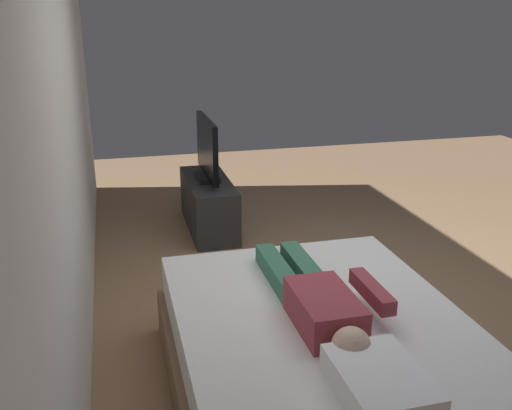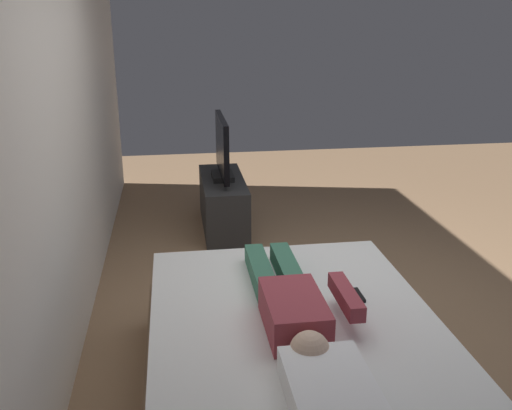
{
  "view_description": "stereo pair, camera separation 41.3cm",
  "coord_description": "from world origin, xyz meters",
  "px_view_note": "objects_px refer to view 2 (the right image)",
  "views": [
    {
      "loc": [
        -3.23,
        1.45,
        2.04
      ],
      "look_at": [
        0.56,
        0.47,
        0.69
      ],
      "focal_mm": 39.95,
      "sensor_mm": 36.0,
      "label": 1
    },
    {
      "loc": [
        -3.31,
        1.04,
        2.04
      ],
      "look_at": [
        0.56,
        0.47,
        0.69
      ],
      "focal_mm": 39.95,
      "sensor_mm": 36.0,
      "label": 2
    }
  ],
  "objects_px": {
    "person": "(291,302)",
    "tv": "(222,150)",
    "tv_stand": "(223,203)",
    "pillow": "(330,389)",
    "remote": "(358,295)",
    "bed": "(294,365)"
  },
  "relations": [
    {
      "from": "pillow",
      "to": "remote",
      "type": "relative_size",
      "value": 3.2
    },
    {
      "from": "person",
      "to": "tv_stand",
      "type": "xyz_separation_m",
      "value": [
        2.7,
        0.11,
        -0.37
      ]
    },
    {
      "from": "pillow",
      "to": "tv_stand",
      "type": "relative_size",
      "value": 0.44
    },
    {
      "from": "pillow",
      "to": "person",
      "type": "xyz_separation_m",
      "value": [
        0.69,
        0.01,
        0.02
      ]
    },
    {
      "from": "bed",
      "to": "remote",
      "type": "bearing_deg",
      "value": -65.32
    },
    {
      "from": "tv",
      "to": "tv_stand",
      "type": "bearing_deg",
      "value": 0.0
    },
    {
      "from": "pillow",
      "to": "person",
      "type": "bearing_deg",
      "value": 1.09
    },
    {
      "from": "bed",
      "to": "remote",
      "type": "height_order",
      "value": "remote"
    },
    {
      "from": "pillow",
      "to": "tv",
      "type": "height_order",
      "value": "tv"
    },
    {
      "from": "person",
      "to": "remote",
      "type": "bearing_deg",
      "value": -69.53
    },
    {
      "from": "person",
      "to": "tv",
      "type": "xyz_separation_m",
      "value": [
        2.7,
        0.11,
        0.16
      ]
    },
    {
      "from": "bed",
      "to": "remote",
      "type": "xyz_separation_m",
      "value": [
        0.18,
        -0.39,
        0.29
      ]
    },
    {
      "from": "tv_stand",
      "to": "pillow",
      "type": "bearing_deg",
      "value": -177.93
    },
    {
      "from": "tv_stand",
      "to": "person",
      "type": "bearing_deg",
      "value": -177.68
    },
    {
      "from": "person",
      "to": "pillow",
      "type": "bearing_deg",
      "value": -178.91
    },
    {
      "from": "person",
      "to": "tv",
      "type": "bearing_deg",
      "value": 2.32
    },
    {
      "from": "remote",
      "to": "tv_stand",
      "type": "xyz_separation_m",
      "value": [
        2.55,
        0.51,
        -0.3
      ]
    },
    {
      "from": "bed",
      "to": "tv",
      "type": "relative_size",
      "value": 2.22
    },
    {
      "from": "remote",
      "to": "tv",
      "type": "relative_size",
      "value": 0.17
    },
    {
      "from": "pillow",
      "to": "tv",
      "type": "relative_size",
      "value": 0.55
    },
    {
      "from": "pillow",
      "to": "remote",
      "type": "xyz_separation_m",
      "value": [
        0.84,
        -0.39,
        -0.05
      ]
    },
    {
      "from": "bed",
      "to": "pillow",
      "type": "height_order",
      "value": "pillow"
    }
  ]
}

